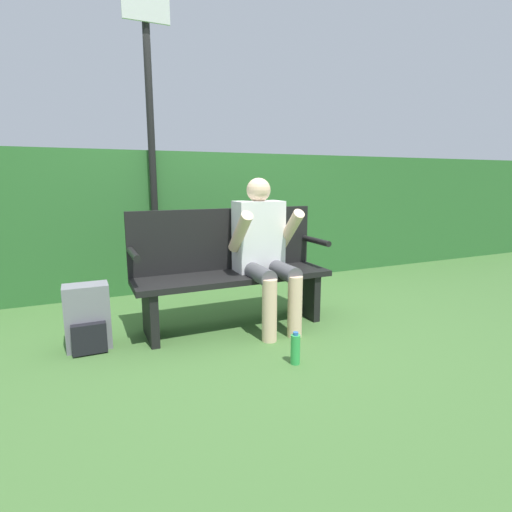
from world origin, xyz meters
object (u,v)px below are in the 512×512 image
Objects in this scene: person_seated at (264,247)px; water_bottle at (295,349)px; park_bench at (231,269)px; signpost at (151,134)px; backpack at (88,319)px.

water_bottle is at bearing -99.05° from person_seated.
signpost is at bearing 108.82° from park_bench.
park_bench is 1.12m from backpack.
signpost is at bearing 59.39° from backpack.
park_bench is 0.33m from person_seated.
park_bench is 7.25× the size of water_bottle.
person_seated is 1.40m from backpack.
person_seated is at bearing 80.95° from water_bottle.
person_seated is 0.42× the size of signpost.
backpack is at bearing 146.34° from water_bottle.
water_bottle is (1.21, -0.81, -0.12)m from backpack.
person_seated is at bearing -63.73° from signpost.
backpack is at bearing -176.94° from park_bench.
person_seated is 0.93m from water_bottle.
park_bench is at bearing -71.18° from signpost.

